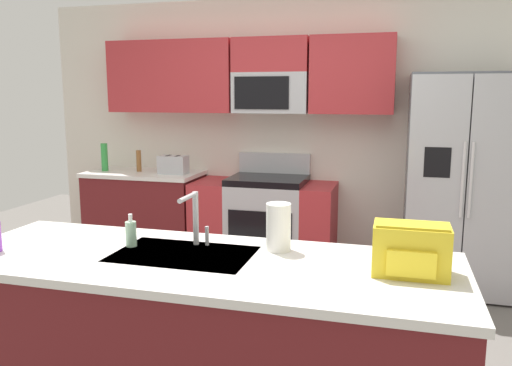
{
  "coord_description": "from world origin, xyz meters",
  "views": [
    {
      "loc": [
        0.99,
        -2.88,
        1.67
      ],
      "look_at": [
        0.03,
        0.6,
        1.05
      ],
      "focal_mm": 36.0,
      "sensor_mm": 36.0,
      "label": 1
    }
  ],
  "objects_px": {
    "pepper_mill": "(139,161)",
    "bottle_green": "(104,157)",
    "backpack": "(411,248)",
    "soap_dispenser": "(131,233)",
    "range_oven": "(264,223)",
    "sink_faucet": "(195,214)",
    "toaster": "(173,165)",
    "refrigerator": "(461,184)",
    "paper_towel_roll": "(278,227)"
  },
  "relations": [
    {
      "from": "range_oven",
      "to": "refrigerator",
      "type": "distance_m",
      "value": 1.82
    },
    {
      "from": "sink_faucet",
      "to": "soap_dispenser",
      "type": "relative_size",
      "value": 1.66
    },
    {
      "from": "soap_dispenser",
      "to": "pepper_mill",
      "type": "bearing_deg",
      "value": 117.26
    },
    {
      "from": "soap_dispenser",
      "to": "backpack",
      "type": "height_order",
      "value": "backpack"
    },
    {
      "from": "pepper_mill",
      "to": "paper_towel_roll",
      "type": "xyz_separation_m",
      "value": [
        1.98,
        -2.26,
        0.01
      ]
    },
    {
      "from": "toaster",
      "to": "pepper_mill",
      "type": "distance_m",
      "value": 0.41
    },
    {
      "from": "refrigerator",
      "to": "sink_faucet",
      "type": "height_order",
      "value": "refrigerator"
    },
    {
      "from": "bottle_green",
      "to": "backpack",
      "type": "height_order",
      "value": "bottle_green"
    },
    {
      "from": "paper_towel_roll",
      "to": "range_oven",
      "type": "bearing_deg",
      "value": 106.27
    },
    {
      "from": "toaster",
      "to": "sink_faucet",
      "type": "distance_m",
      "value": 2.52
    },
    {
      "from": "toaster",
      "to": "pepper_mill",
      "type": "height_order",
      "value": "pepper_mill"
    },
    {
      "from": "soap_dispenser",
      "to": "range_oven",
      "type": "bearing_deg",
      "value": 87.88
    },
    {
      "from": "toaster",
      "to": "soap_dispenser",
      "type": "relative_size",
      "value": 1.65
    },
    {
      "from": "pepper_mill",
      "to": "sink_faucet",
      "type": "bearing_deg",
      "value": -56.02
    },
    {
      "from": "refrigerator",
      "to": "bottle_green",
      "type": "bearing_deg",
      "value": 179.66
    },
    {
      "from": "range_oven",
      "to": "toaster",
      "type": "height_order",
      "value": "range_oven"
    },
    {
      "from": "toaster",
      "to": "bottle_green",
      "type": "distance_m",
      "value": 0.77
    },
    {
      "from": "range_oven",
      "to": "sink_faucet",
      "type": "bearing_deg",
      "value": -84.34
    },
    {
      "from": "refrigerator",
      "to": "bottle_green",
      "type": "distance_m",
      "value": 3.43
    },
    {
      "from": "pepper_mill",
      "to": "soap_dispenser",
      "type": "relative_size",
      "value": 1.27
    },
    {
      "from": "refrigerator",
      "to": "sink_faucet",
      "type": "bearing_deg",
      "value": -124.35
    },
    {
      "from": "refrigerator",
      "to": "paper_towel_roll",
      "type": "relative_size",
      "value": 7.71
    },
    {
      "from": "bottle_green",
      "to": "backpack",
      "type": "relative_size",
      "value": 0.88
    },
    {
      "from": "range_oven",
      "to": "sink_faucet",
      "type": "relative_size",
      "value": 4.82
    },
    {
      "from": "range_oven",
      "to": "bottle_green",
      "type": "bearing_deg",
      "value": -178.24
    },
    {
      "from": "sink_faucet",
      "to": "backpack",
      "type": "distance_m",
      "value": 1.07
    },
    {
      "from": "range_oven",
      "to": "bottle_green",
      "type": "height_order",
      "value": "bottle_green"
    },
    {
      "from": "range_oven",
      "to": "paper_towel_roll",
      "type": "xyz_separation_m",
      "value": [
        0.66,
        -2.26,
        0.58
      ]
    },
    {
      "from": "range_oven",
      "to": "sink_faucet",
      "type": "height_order",
      "value": "sink_faucet"
    },
    {
      "from": "pepper_mill",
      "to": "soap_dispenser",
      "type": "xyz_separation_m",
      "value": [
        1.23,
        -2.39,
        -0.04
      ]
    },
    {
      "from": "pepper_mill",
      "to": "bottle_green",
      "type": "xyz_separation_m",
      "value": [
        -0.36,
        -0.05,
        0.03
      ]
    },
    {
      "from": "pepper_mill",
      "to": "backpack",
      "type": "bearing_deg",
      "value": -43.15
    },
    {
      "from": "toaster",
      "to": "paper_towel_roll",
      "type": "xyz_separation_m",
      "value": [
        1.58,
        -2.21,
        0.03
      ]
    },
    {
      "from": "sink_faucet",
      "to": "soap_dispenser",
      "type": "height_order",
      "value": "sink_faucet"
    },
    {
      "from": "soap_dispenser",
      "to": "toaster",
      "type": "bearing_deg",
      "value": 109.5
    },
    {
      "from": "pepper_mill",
      "to": "soap_dispenser",
      "type": "bearing_deg",
      "value": -62.74
    },
    {
      "from": "range_oven",
      "to": "refrigerator",
      "type": "height_order",
      "value": "refrigerator"
    },
    {
      "from": "toaster",
      "to": "soap_dispenser",
      "type": "xyz_separation_m",
      "value": [
        0.83,
        -2.34,
        -0.02
      ]
    },
    {
      "from": "range_oven",
      "to": "backpack",
      "type": "height_order",
      "value": "backpack"
    },
    {
      "from": "refrigerator",
      "to": "paper_towel_roll",
      "type": "bearing_deg",
      "value": -116.5
    },
    {
      "from": "toaster",
      "to": "bottle_green",
      "type": "bearing_deg",
      "value": 179.93
    },
    {
      "from": "range_oven",
      "to": "toaster",
      "type": "xyz_separation_m",
      "value": [
        -0.92,
        -0.05,
        0.55
      ]
    },
    {
      "from": "soap_dispenser",
      "to": "backpack",
      "type": "distance_m",
      "value": 1.38
    },
    {
      "from": "pepper_mill",
      "to": "sink_faucet",
      "type": "relative_size",
      "value": 0.77
    },
    {
      "from": "refrigerator",
      "to": "soap_dispenser",
      "type": "bearing_deg",
      "value": -128.39
    },
    {
      "from": "toaster",
      "to": "backpack",
      "type": "xyz_separation_m",
      "value": [
        2.21,
        -2.4,
        0.03
      ]
    },
    {
      "from": "bottle_green",
      "to": "backpack",
      "type": "xyz_separation_m",
      "value": [
        2.97,
        -2.4,
        -0.02
      ]
    },
    {
      "from": "range_oven",
      "to": "pepper_mill",
      "type": "height_order",
      "value": "pepper_mill"
    },
    {
      "from": "pepper_mill",
      "to": "paper_towel_roll",
      "type": "distance_m",
      "value": 3.0
    },
    {
      "from": "refrigerator",
      "to": "sink_faucet",
      "type": "xyz_separation_m",
      "value": [
        -1.52,
        -2.23,
        0.14
      ]
    }
  ]
}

